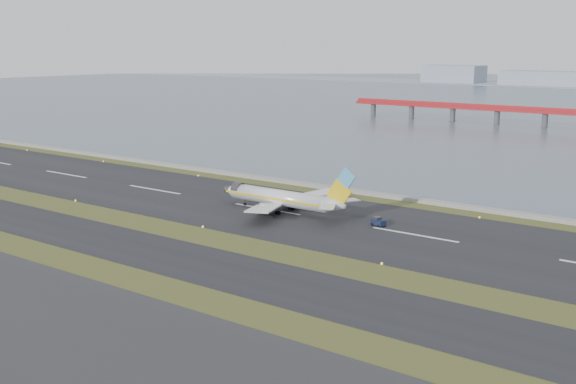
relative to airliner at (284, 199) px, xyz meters
The scene contains 6 objects.
ground 30.56m from the airliner, 100.38° to the right, with size 1000.00×1000.00×0.00m, color #314418.
taxiway_strip 42.36m from the airliner, 97.45° to the right, with size 1000.00×18.00×0.10m, color black.
runway_strip 6.45m from the airliner, behind, with size 1000.00×45.00×0.10m, color black.
seawall 30.77m from the airliner, 100.29° to the left, with size 1000.00×2.50×1.00m, color gray.
airliner is the anchor object (origin of this frame).
pushback_tug 24.72m from the airliner, ahead, with size 3.63×2.73×2.07m.
Camera 1 is at (107.66, -103.50, 39.44)m, focal length 45.00 mm.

